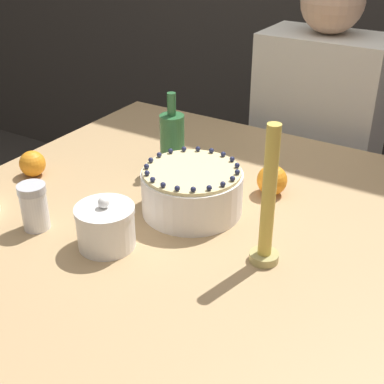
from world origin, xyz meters
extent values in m
cube|color=tan|center=(0.00, 0.00, 0.76)|extent=(1.21, 1.16, 0.03)
cylinder|color=tan|center=(-0.55, 0.52, 0.37)|extent=(0.07, 0.07, 0.75)
cylinder|color=white|center=(-0.04, 0.03, 0.83)|extent=(0.23, 0.23, 0.10)
cylinder|color=beige|center=(-0.04, 0.03, 0.88)|extent=(0.22, 0.22, 0.01)
sphere|color=#23284C|center=(0.06, 0.03, 0.89)|extent=(0.01, 0.01, 0.01)
sphere|color=#23284C|center=(0.06, 0.07, 0.89)|extent=(0.01, 0.01, 0.01)
sphere|color=#23284C|center=(0.04, 0.10, 0.89)|extent=(0.01, 0.01, 0.01)
sphere|color=#23284C|center=(0.02, 0.12, 0.89)|extent=(0.01, 0.01, 0.01)
sphere|color=#23284C|center=(-0.01, 0.13, 0.89)|extent=(0.01, 0.01, 0.01)
sphere|color=#23284C|center=(-0.05, 0.13, 0.89)|extent=(0.01, 0.01, 0.01)
sphere|color=#23284C|center=(-0.08, 0.13, 0.89)|extent=(0.01, 0.01, 0.01)
sphere|color=#23284C|center=(-0.11, 0.11, 0.89)|extent=(0.01, 0.01, 0.01)
sphere|color=#23284C|center=(-0.13, 0.08, 0.89)|extent=(0.01, 0.01, 0.01)
sphere|color=#23284C|center=(-0.14, 0.05, 0.89)|extent=(0.01, 0.01, 0.01)
sphere|color=#23284C|center=(-0.14, 0.02, 0.89)|extent=(0.01, 0.01, 0.01)
sphere|color=#23284C|center=(-0.13, -0.02, 0.89)|extent=(0.01, 0.01, 0.01)
sphere|color=#23284C|center=(-0.11, -0.04, 0.89)|extent=(0.01, 0.01, 0.01)
sphere|color=#23284C|center=(-0.08, -0.06, 0.89)|extent=(0.01, 0.01, 0.01)
sphere|color=#23284C|center=(-0.05, -0.07, 0.89)|extent=(0.01, 0.01, 0.01)
sphere|color=#23284C|center=(-0.01, -0.07, 0.89)|extent=(0.01, 0.01, 0.01)
sphere|color=#23284C|center=(0.02, -0.05, 0.89)|extent=(0.01, 0.01, 0.01)
sphere|color=#23284C|center=(0.04, -0.03, 0.89)|extent=(0.01, 0.01, 0.01)
sphere|color=#23284C|center=(0.06, 0.00, 0.89)|extent=(0.01, 0.01, 0.01)
cylinder|color=white|center=(-0.11, -0.18, 0.82)|extent=(0.12, 0.12, 0.08)
cylinder|color=white|center=(-0.11, -0.18, 0.86)|extent=(0.12, 0.12, 0.01)
sphere|color=white|center=(-0.11, -0.18, 0.88)|extent=(0.02, 0.02, 0.02)
cylinder|color=white|center=(-0.29, -0.21, 0.82)|extent=(0.06, 0.06, 0.09)
cylinder|color=silver|center=(-0.29, -0.21, 0.88)|extent=(0.06, 0.06, 0.02)
cylinder|color=tan|center=(0.19, -0.06, 0.79)|extent=(0.06, 0.06, 0.02)
cylinder|color=gold|center=(0.19, -0.06, 0.93)|extent=(0.03, 0.03, 0.28)
cylinder|color=#2D6638|center=(-0.20, 0.19, 0.86)|extent=(0.06, 0.06, 0.15)
cylinder|color=#2D6638|center=(-0.20, 0.19, 0.96)|extent=(0.02, 0.02, 0.06)
sphere|color=orange|center=(-0.49, -0.03, 0.81)|extent=(0.07, 0.07, 0.07)
sphere|color=orange|center=(0.09, 0.20, 0.82)|extent=(0.07, 0.07, 0.07)
cube|color=#2D2D38|center=(0.00, 0.78, 0.23)|extent=(0.34, 0.34, 0.45)
cube|color=silver|center=(0.00, 0.78, 0.75)|extent=(0.40, 0.24, 0.60)
sphere|color=#D8AD8C|center=(0.00, 0.78, 1.15)|extent=(0.19, 0.19, 0.19)
camera|label=1|loc=(0.52, -0.88, 1.42)|focal=50.00mm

